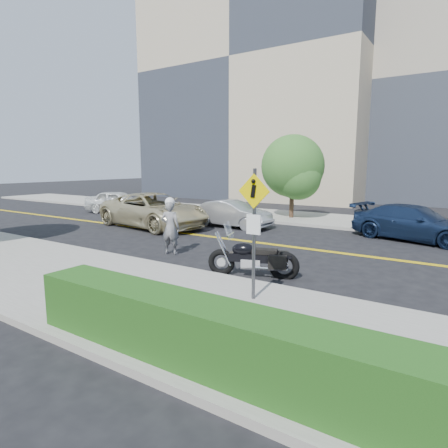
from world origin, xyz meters
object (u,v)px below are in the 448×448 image
suv (154,210)px  parked_car_blue (414,223)px  parked_car_white (118,202)px  pedestrian_sign (254,222)px  parked_car_silver (232,214)px  motorcycle (253,250)px  motorcyclist (170,226)px

suv → parked_car_blue: size_ratio=1.23×
parked_car_white → parked_car_blue: 18.07m
pedestrian_sign → parked_car_white: size_ratio=0.68×
parked_car_silver → pedestrian_sign: bearing=-145.3°
motorcycle → suv: (-8.59, 4.89, 0.10)m
motorcycle → parked_car_silver: size_ratio=0.61×
suv → parked_car_silver: (3.42, 2.24, -0.19)m
suv → parked_car_white: 6.93m
parked_car_blue → pedestrian_sign: bearing=-176.4°
suv → motorcycle: bearing=-111.1°
parked_car_blue → suv: bearing=122.0°
parked_car_silver → parked_car_blue: (8.43, 1.31, 0.06)m
pedestrian_sign → motorcyclist: 5.73m
pedestrian_sign → parked_car_silver: pedestrian_sign is taller
pedestrian_sign → parked_car_silver: bearing=124.5°
parked_car_blue → motorcycle: bearing=174.3°
suv → parked_car_blue: bearing=-64.8°
parked_car_silver → motorcyclist: bearing=-167.9°
motorcycle → parked_car_blue: motorcycle is taller
motorcyclist → parked_car_silver: size_ratio=0.49×
pedestrian_sign → suv: 11.92m
parked_car_white → parked_car_silver: parked_car_white is taller
parked_car_silver → parked_car_blue: parked_car_blue is taller
parked_car_white → parked_car_blue: size_ratio=0.84×
motorcyclist → parked_car_silver: 6.49m
parked_car_blue → parked_car_silver: bearing=114.2°
pedestrian_sign → parked_car_blue: size_ratio=0.57×
motorcyclist → parked_car_white: bearing=-48.2°
pedestrian_sign → parked_car_white: pedestrian_sign is taller
pedestrian_sign → motorcycle: (-1.09, 1.99, -1.17)m
suv → parked_car_blue: 12.37m
pedestrian_sign → suv: pedestrian_sign is taller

